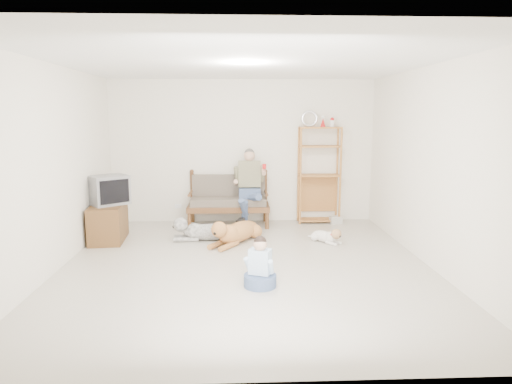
{
  "coord_description": "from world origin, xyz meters",
  "views": [
    {
      "loc": [
        -0.12,
        -5.97,
        2.03
      ],
      "look_at": [
        0.18,
        1.0,
        0.86
      ],
      "focal_mm": 32.0,
      "sensor_mm": 36.0,
      "label": 1
    }
  ],
  "objects_px": {
    "etagere": "(319,174)",
    "golden_retriever": "(235,232)",
    "loveseat": "(229,199)",
    "tv_stand": "(108,223)"
  },
  "relations": [
    {
      "from": "tv_stand",
      "to": "golden_retriever",
      "type": "relative_size",
      "value": 0.73
    },
    {
      "from": "tv_stand",
      "to": "etagere",
      "type": "bearing_deg",
      "value": 13.12
    },
    {
      "from": "etagere",
      "to": "golden_retriever",
      "type": "relative_size",
      "value": 1.67
    },
    {
      "from": "etagere",
      "to": "golden_retriever",
      "type": "bearing_deg",
      "value": -139.08
    },
    {
      "from": "tv_stand",
      "to": "golden_retriever",
      "type": "bearing_deg",
      "value": -10.61
    },
    {
      "from": "loveseat",
      "to": "etagere",
      "type": "distance_m",
      "value": 1.78
    },
    {
      "from": "loveseat",
      "to": "golden_retriever",
      "type": "height_order",
      "value": "loveseat"
    },
    {
      "from": "etagere",
      "to": "golden_retriever",
      "type": "distance_m",
      "value": 2.24
    },
    {
      "from": "loveseat",
      "to": "tv_stand",
      "type": "distance_m",
      "value": 2.22
    },
    {
      "from": "loveseat",
      "to": "tv_stand",
      "type": "xyz_separation_m",
      "value": [
        -1.96,
        -1.04,
        -0.19
      ]
    }
  ]
}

